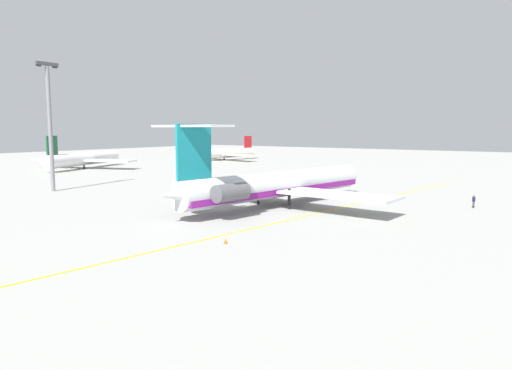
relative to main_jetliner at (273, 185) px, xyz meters
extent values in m
plane|color=#9E9E99|center=(-1.02, -14.10, -3.16)|extent=(392.45, 392.45, 0.00)
cylinder|color=silver|center=(1.10, -0.18, -0.05)|extent=(35.19, 9.22, 3.74)
cone|color=silver|center=(18.41, -2.94, -0.05)|extent=(4.41, 4.16, 3.59)
cone|color=silver|center=(-16.20, 2.59, 0.29)|extent=(5.88, 4.00, 3.18)
cube|color=#7A197F|center=(1.10, -0.18, -0.89)|extent=(34.44, 9.17, 0.82)
cube|color=silver|center=(3.40, 9.24, -0.70)|extent=(9.69, 16.56, 0.37)
cube|color=silver|center=(0.35, -9.83, -0.70)|extent=(6.67, 15.87, 0.37)
cylinder|color=#515156|center=(-10.34, 4.70, 0.23)|extent=(4.96, 2.88, 2.17)
cube|color=silver|center=(-10.44, 4.06, 0.23)|extent=(2.96, 1.62, 0.45)
cylinder|color=#515156|center=(-11.29, -1.24, 0.23)|extent=(4.96, 2.88, 2.17)
cube|color=silver|center=(-11.19, -0.60, 0.23)|extent=(2.96, 1.62, 0.45)
cube|color=teal|center=(-13.89, 2.22, 5.13)|extent=(5.06, 1.17, 6.62)
cube|color=silver|center=(-13.80, 5.24, 8.17)|extent=(4.32, 5.94, 0.26)
cube|color=silver|center=(-14.75, -0.68, 8.17)|extent=(4.32, 5.94, 0.26)
cylinder|color=black|center=(11.68, -1.87, -1.75)|extent=(0.41, 0.41, 2.83)
cylinder|color=black|center=(0.42, 2.96, -1.75)|extent=(0.41, 0.41, 2.83)
cylinder|color=black|center=(-0.52, -2.95, -1.75)|extent=(0.41, 0.41, 2.83)
cylinder|color=white|center=(23.21, 78.78, -0.43)|extent=(29.05, 13.18, 3.53)
cone|color=white|center=(37.15, 83.70, -0.43)|extent=(3.85, 4.13, 3.36)
cube|color=white|center=(20.37, 86.81, -0.79)|extent=(9.34, 14.44, 0.42)
cube|color=white|center=(26.04, 70.75, -0.79)|extent=(9.34, 14.44, 0.42)
cube|color=#195133|center=(11.39, 74.61, 3.74)|extent=(3.75, 1.62, 4.82)
cylinder|color=black|center=(23.21, 78.78, -1.98)|extent=(0.42, 0.42, 2.38)
cylinder|color=silver|center=(73.22, 69.04, -0.68)|extent=(27.03, 8.41, 3.22)
cone|color=silver|center=(60.02, 71.66, -0.68)|extent=(3.18, 3.51, 3.06)
cube|color=silver|center=(71.71, 61.43, -1.00)|extent=(6.99, 12.96, 0.39)
cube|color=silver|center=(74.73, 76.64, -1.00)|extent=(6.99, 12.96, 0.39)
cube|color=#B2191E|center=(84.41, 66.81, 3.13)|extent=(3.51, 1.00, 4.39)
cylinder|color=black|center=(73.22, 69.04, -2.08)|extent=(0.39, 0.39, 2.16)
cylinder|color=black|center=(22.95, 17.28, -2.77)|extent=(0.10, 0.10, 0.79)
cylinder|color=black|center=(23.08, 17.26, -2.77)|extent=(0.10, 0.10, 0.79)
cylinder|color=orange|center=(23.02, 17.27, -2.06)|extent=(0.27, 0.27, 0.63)
sphere|color=#DBB28E|center=(23.02, 17.27, -1.62)|extent=(0.25, 0.25, 0.25)
cylinder|color=orange|center=(22.84, 17.30, -2.03)|extent=(0.07, 0.07, 0.53)
cylinder|color=orange|center=(23.19, 17.24, -2.03)|extent=(0.07, 0.07, 0.53)
cylinder|color=black|center=(15.12, -23.59, -2.73)|extent=(0.11, 0.11, 0.87)
cylinder|color=black|center=(15.17, -23.44, -2.73)|extent=(0.11, 0.11, 0.87)
cylinder|color=#191E4C|center=(15.15, -23.52, -1.95)|extent=(0.29, 0.29, 0.69)
sphere|color=brown|center=(15.15, -23.52, -1.47)|extent=(0.27, 0.27, 0.27)
cylinder|color=#191E4C|center=(15.09, -23.70, -1.91)|extent=(0.08, 0.08, 0.59)
cylinder|color=#191E4C|center=(15.21, -23.33, -1.91)|extent=(0.08, 0.08, 0.59)
cone|color=#EA590F|center=(-20.79, -8.16, -2.89)|extent=(0.40, 0.40, 0.55)
cube|color=gold|center=(1.10, -7.96, -3.16)|extent=(89.88, 10.86, 0.01)
cylinder|color=slate|center=(-8.80, 41.12, 7.67)|extent=(0.70, 0.70, 21.66)
cube|color=#424244|center=(-8.80, 41.12, 18.99)|extent=(4.00, 0.60, 0.60)
cube|color=#2D2D30|center=(-10.30, 41.12, 18.64)|extent=(0.70, 0.50, 0.44)
cube|color=#2D2D30|center=(-7.30, 41.12, 18.64)|extent=(0.70, 0.50, 0.44)
camera|label=1|loc=(-54.76, -35.92, 7.81)|focal=32.65mm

